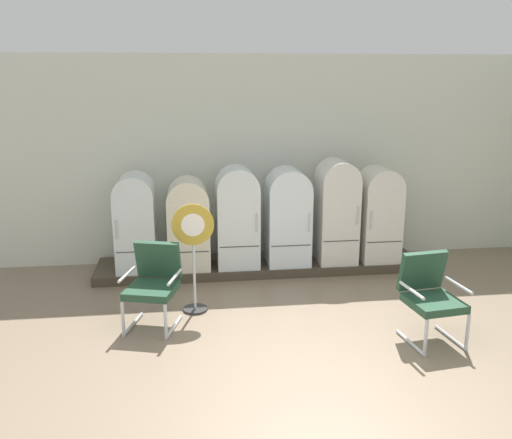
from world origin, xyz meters
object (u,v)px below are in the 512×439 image
object	(u,v)px
armchair_left	(154,281)
armchair_right	(430,293)
refrigerator_0	(135,219)
refrigerator_5	(379,211)
refrigerator_1	(188,221)
refrigerator_4	(336,208)
refrigerator_3	(288,214)
refrigerator_2	(237,214)
sign_stand	(194,256)

from	to	relation	value
armchair_left	armchair_right	size ratio (longest dim) A/B	1.00
refrigerator_0	refrigerator_5	distance (m)	3.73
refrigerator_1	armchair_left	bearing A→B (deg)	-104.71
refrigerator_0	refrigerator_4	size ratio (longest dim) A/B	0.91
refrigerator_5	armchair_left	xyz separation A→B (m)	(-3.39, -1.66, -0.35)
refrigerator_3	armchair_left	world-z (taller)	refrigerator_3
refrigerator_5	armchair_left	bearing A→B (deg)	-153.87
refrigerator_0	refrigerator_2	distance (m)	1.52
refrigerator_3	armchair_left	size ratio (longest dim) A/B	1.47
refrigerator_2	refrigerator_5	world-z (taller)	refrigerator_2
refrigerator_3	armchair_right	distance (m)	2.75
refrigerator_2	refrigerator_4	distance (m)	1.54
armchair_right	sign_stand	world-z (taller)	sign_stand
armchair_right	refrigerator_5	bearing A→B (deg)	84.48
refrigerator_2	sign_stand	distance (m)	1.50
armchair_right	sign_stand	bearing A→B (deg)	157.40
refrigerator_2	sign_stand	size ratio (longest dim) A/B	1.06
refrigerator_1	refrigerator_4	bearing A→B (deg)	-0.10
refrigerator_0	refrigerator_3	size ratio (longest dim) A/B	0.97
refrigerator_0	armchair_right	bearing A→B (deg)	-35.35
refrigerator_1	armchair_left	world-z (taller)	refrigerator_1
refrigerator_3	refrigerator_5	size ratio (longest dim) A/B	1.01
refrigerator_4	sign_stand	bearing A→B (deg)	-148.75
refrigerator_4	refrigerator_5	size ratio (longest dim) A/B	1.09
refrigerator_0	armchair_left	world-z (taller)	refrigerator_0
sign_stand	armchair_right	bearing A→B (deg)	-22.60
refrigerator_0	refrigerator_3	bearing A→B (deg)	-0.96
refrigerator_0	refrigerator_5	xyz separation A→B (m)	(3.73, -0.03, 0.01)
refrigerator_3	refrigerator_5	bearing A→B (deg)	0.44
refrigerator_0	armchair_right	xyz separation A→B (m)	(3.49, -2.48, -0.34)
refrigerator_4	refrigerator_3	bearing A→B (deg)	-178.98
refrigerator_1	refrigerator_5	size ratio (longest dim) A/B	0.93
armchair_right	refrigerator_4	bearing A→B (deg)	100.23
armchair_right	refrigerator_2	bearing A→B (deg)	129.17
refrigerator_0	armchair_left	size ratio (longest dim) A/B	1.43
refrigerator_5	sign_stand	bearing A→B (deg)	-155.13
refrigerator_1	armchair_right	world-z (taller)	refrigerator_1
refrigerator_3	sign_stand	distance (m)	1.98
refrigerator_2	refrigerator_5	distance (m)	2.22
refrigerator_1	refrigerator_2	size ratio (longest dim) A/B	0.89
refrigerator_5	sign_stand	size ratio (longest dim) A/B	1.02
refrigerator_1	refrigerator_3	bearing A→B (deg)	-0.67
refrigerator_2	armchair_left	distance (m)	2.05
armchair_right	refrigerator_1	bearing A→B (deg)	137.85
refrigerator_5	armchair_left	size ratio (longest dim) A/B	1.45
refrigerator_2	armchair_left	bearing A→B (deg)	-125.60
refrigerator_4	armchair_left	bearing A→B (deg)	-148.43
refrigerator_4	refrigerator_1	bearing A→B (deg)	179.90
refrigerator_0	sign_stand	bearing A→B (deg)	-58.72
refrigerator_0	refrigerator_2	world-z (taller)	refrigerator_2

